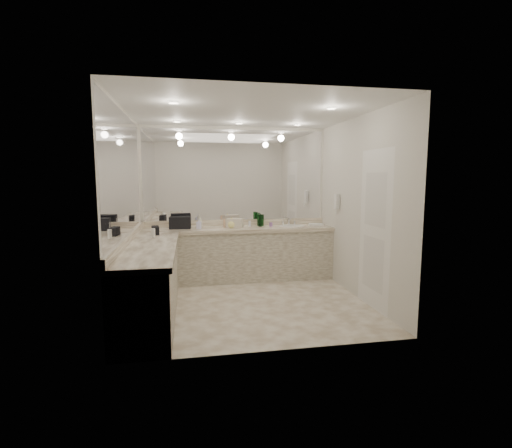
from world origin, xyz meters
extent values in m
plane|color=beige|center=(0.00, 0.00, 0.00)|extent=(3.20, 3.20, 0.00)
plane|color=white|center=(0.00, 0.00, 2.60)|extent=(3.20, 3.20, 0.00)
cube|color=beige|center=(0.00, 1.50, 1.30)|extent=(3.20, 0.02, 2.60)
cube|color=beige|center=(-1.60, 0.00, 1.30)|extent=(0.02, 3.00, 2.60)
cube|color=beige|center=(1.60, 0.00, 1.30)|extent=(0.02, 3.00, 2.60)
cube|color=beige|center=(0.00, 1.20, 0.42)|extent=(3.20, 0.60, 0.84)
cube|color=#F1E4CB|center=(0.00, 1.19, 0.87)|extent=(3.20, 0.64, 0.06)
cube|color=beige|center=(-1.30, -0.30, 0.42)|extent=(0.60, 2.40, 0.84)
cube|color=#F1E4CB|center=(-1.29, -0.30, 0.87)|extent=(0.64, 2.42, 0.06)
cube|color=#F1E4CB|center=(0.00, 1.48, 0.95)|extent=(3.20, 0.04, 0.10)
cube|color=#F1E4CB|center=(-1.58, 0.00, 0.95)|extent=(0.04, 3.00, 0.10)
cube|color=white|center=(0.00, 1.49, 1.77)|extent=(3.12, 0.01, 1.55)
cube|color=white|center=(-1.59, 0.00, 1.77)|extent=(0.01, 2.92, 1.55)
cylinder|color=white|center=(0.95, 1.20, 0.90)|extent=(0.44, 0.44, 0.03)
cube|color=silver|center=(0.95, 1.41, 0.97)|extent=(0.24, 0.16, 0.14)
cube|color=white|center=(1.56, 0.70, 1.35)|extent=(0.06, 0.10, 0.24)
cube|color=white|center=(1.59, -0.50, 1.05)|extent=(0.02, 0.82, 2.10)
cube|color=black|center=(-0.95, 1.22, 1.00)|extent=(0.36, 0.24, 0.20)
cube|color=black|center=(-1.30, 0.64, 0.96)|extent=(0.13, 0.24, 0.12)
cube|color=beige|center=(-0.05, 1.18, 0.98)|extent=(0.31, 0.24, 0.16)
cube|color=white|center=(1.37, 1.15, 0.92)|extent=(0.25, 0.19, 0.04)
cylinder|color=white|center=(-1.30, 0.31, 0.96)|extent=(0.05, 0.05, 0.13)
imported|color=silver|center=(-0.63, 1.24, 1.00)|extent=(0.10, 0.10, 0.20)
imported|color=#DAD7FD|center=(-0.65, 1.14, 0.98)|extent=(0.09, 0.09, 0.17)
imported|color=#FFF68E|center=(-0.11, 1.14, 0.99)|extent=(0.16, 0.16, 0.17)
cylinder|color=#10511B|center=(0.44, 1.33, 1.00)|extent=(0.07, 0.07, 0.20)
cylinder|color=#10511B|center=(0.39, 1.33, 1.01)|extent=(0.07, 0.07, 0.21)
cylinder|color=#10511B|center=(0.39, 1.23, 1.00)|extent=(0.06, 0.06, 0.21)
cylinder|color=#E0B28C|center=(0.01, 1.29, 0.94)|extent=(0.05, 0.05, 0.08)
cylinder|color=#E0B28C|center=(-0.22, 1.21, 0.97)|extent=(0.04, 0.04, 0.15)
cylinder|color=silver|center=(-0.13, 1.18, 0.94)|extent=(0.05, 0.05, 0.08)
cylinder|color=silver|center=(0.22, 1.29, 0.95)|extent=(0.04, 0.04, 0.10)
cylinder|color=white|center=(-1.11, 1.19, 0.97)|extent=(0.04, 0.04, 0.13)
cylinder|color=#9966B2|center=(0.57, 1.20, 0.94)|extent=(0.06, 0.06, 0.07)
camera|label=1|loc=(-0.81, -4.96, 1.73)|focal=26.00mm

